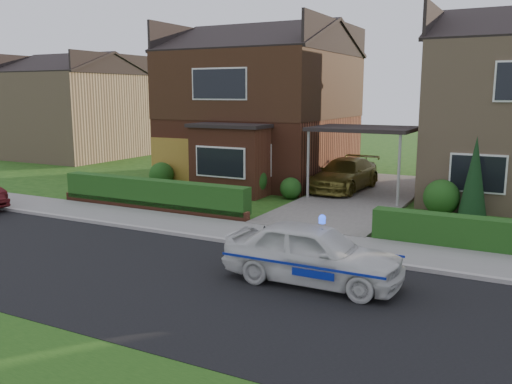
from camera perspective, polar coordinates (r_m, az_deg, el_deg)
The scene contains 21 objects.
ground at distance 11.69m, azimuth -4.83°, elevation -9.88°, with size 120.00×120.00×0.00m, color #1B4612.
road at distance 11.69m, azimuth -4.83°, elevation -9.88°, with size 60.00×6.00×0.02m, color black.
kerb at distance 14.20m, azimuth 1.79°, elevation -5.89°, with size 60.00×0.16×0.12m, color #9E9993.
sidewalk at distance 15.12m, azimuth 3.52°, elevation -4.93°, with size 60.00×2.00×0.10m, color slate.
driveway at distance 21.46m, azimuth 11.06°, elevation -0.49°, with size 3.80×12.00×0.12m, color #666059.
house_left at distance 25.93m, azimuth 0.74°, elevation 9.89°, with size 7.50×9.53×7.25m.
carport_link at distance 21.08m, azimuth 11.27°, elevation 6.43°, with size 3.80×3.00×2.77m.
garage_door at distance 24.04m, azimuth -8.81°, elevation 3.13°, with size 2.20×0.10×2.10m, color olive.
dwarf_wall at distance 19.06m, azimuth -11.08°, elevation -1.49°, with size 7.70×0.25×0.36m, color brown.
hedge_left at distance 19.21m, azimuth -10.78°, elevation -1.93°, with size 7.50×0.55×0.90m, color #133E14.
shrub_left_far at distance 23.90m, azimuth -9.92°, elevation 1.81°, with size 1.08×1.08×1.08m, color #133E14.
shrub_left_mid at distance 21.29m, azimuth -0.58°, elevation 1.26°, with size 1.32×1.32×1.32m, color #133E14.
shrub_left_near at distance 20.91m, azimuth 3.68°, elevation 0.40°, with size 0.84×0.84×0.84m, color #133E14.
shrub_right_near at distance 19.15m, azimuth 18.94°, elevation -0.53°, with size 1.20×1.20×1.20m, color #133E14.
conifer_a at distance 18.72m, azimuth 21.99°, elevation 1.21°, with size 0.90×0.90×2.60m, color black.
neighbour_left at distance 36.20m, azimuth -18.37°, elevation 7.59°, with size 6.50×7.00×5.20m, color tan.
police_car at distance 11.70m, azimuth 6.00°, elevation -6.46°, with size 3.56×3.88×1.48m.
driveway_car at distance 22.46m, azimuth 9.32°, elevation 1.85°, with size 1.78×4.38×1.27m, color brown.
potted_plant_a at distance 22.09m, azimuth -5.52°, elevation 0.76°, with size 0.38×0.26×0.72m, color gray.
potted_plant_b at distance 18.32m, azimuth -3.89°, elevation -1.15°, with size 0.42×0.34×0.76m, color gray.
potted_plant_c at distance 20.91m, azimuth -0.08°, elevation 0.19°, with size 0.37×0.37×0.67m, color gray.
Camera 1 is at (5.91, -9.24, 4.04)m, focal length 38.00 mm.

